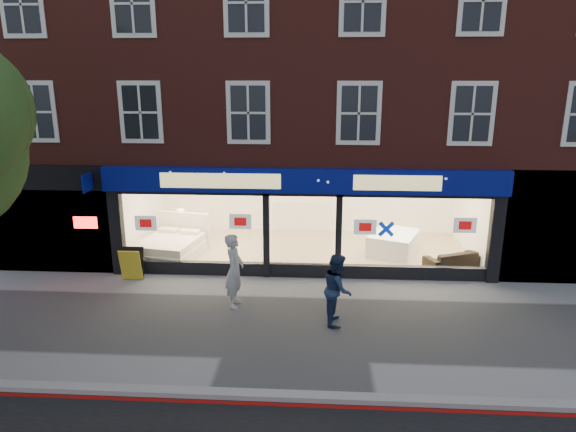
# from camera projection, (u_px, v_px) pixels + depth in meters

# --- Properties ---
(ground) EXTENTS (120.00, 120.00, 0.00)m
(ground) POSITION_uv_depth(u_px,v_px,m) (298.00, 325.00, 12.33)
(ground) COLOR gray
(ground) RESTS_ON ground
(kerb_line) EXTENTS (60.00, 0.10, 0.01)m
(kerb_line) POSITION_uv_depth(u_px,v_px,m) (291.00, 405.00, 9.34)
(kerb_line) COLOR #8C0A07
(kerb_line) RESTS_ON ground
(kerb_stone) EXTENTS (60.00, 0.25, 0.12)m
(kerb_stone) POSITION_uv_depth(u_px,v_px,m) (291.00, 396.00, 9.52)
(kerb_stone) COLOR gray
(kerb_stone) RESTS_ON ground
(showroom_floor) EXTENTS (11.00, 4.50, 0.10)m
(showroom_floor) POSITION_uv_depth(u_px,v_px,m) (304.00, 251.00, 17.36)
(showroom_floor) COLOR tan
(showroom_floor) RESTS_ON ground
(building) EXTENTS (19.00, 8.26, 10.30)m
(building) POSITION_uv_depth(u_px,v_px,m) (307.00, 48.00, 17.20)
(building) COLOR maroon
(building) RESTS_ON ground
(display_bed) EXTENTS (2.14, 2.45, 1.23)m
(display_bed) POSITION_uv_depth(u_px,v_px,m) (172.00, 246.00, 16.62)
(display_bed) COLOR white
(display_bed) RESTS_ON showroom_floor
(bedside_table) EXTENTS (0.55, 0.55, 0.55)m
(bedside_table) POSITION_uv_depth(u_px,v_px,m) (182.00, 232.00, 18.30)
(bedside_table) COLOR brown
(bedside_table) RESTS_ON showroom_floor
(mattress_stack) EXTENTS (1.93, 2.13, 0.69)m
(mattress_stack) POSITION_uv_depth(u_px,v_px,m) (393.00, 243.00, 16.93)
(mattress_stack) COLOR white
(mattress_stack) RESTS_ON showroom_floor
(sofa) EXTENTS (1.87, 1.30, 0.51)m
(sofa) POSITION_uv_depth(u_px,v_px,m) (453.00, 259.00, 15.72)
(sofa) COLOR black
(sofa) RESTS_ON showroom_floor
(a_board) EXTENTS (0.63, 0.41, 0.96)m
(a_board) POSITION_uv_depth(u_px,v_px,m) (132.00, 264.00, 14.95)
(a_board) COLOR gold
(a_board) RESTS_ON ground
(pedestrian_grey) EXTENTS (0.51, 0.74, 1.94)m
(pedestrian_grey) POSITION_uv_depth(u_px,v_px,m) (235.00, 270.00, 13.13)
(pedestrian_grey) COLOR #A7A9AF
(pedestrian_grey) RESTS_ON ground
(pedestrian_blue) EXTENTS (0.68, 0.86, 1.75)m
(pedestrian_blue) POSITION_uv_depth(u_px,v_px,m) (338.00, 289.00, 12.24)
(pedestrian_blue) COLOR #192746
(pedestrian_blue) RESTS_ON ground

